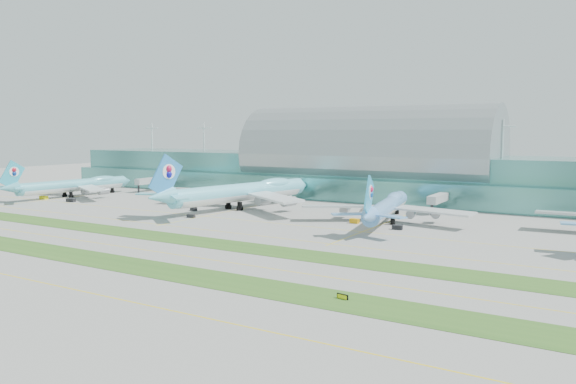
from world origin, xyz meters
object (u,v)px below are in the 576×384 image
Objects in this scene: airliner_b at (243,191)px; taxiway_sign_east at (343,297)px; terminal at (368,167)px; airliner_c at (387,206)px; airliner_a at (75,185)px.

airliner_b is 126.50m from taxiway_sign_east.
terminal is 4.08× the size of airliner_b.
airliner_c reaches higher than taxiway_sign_east.
airliner_b reaches higher than airliner_a.
airliner_b reaches higher than airliner_c.
terminal reaches higher than airliner_a.
terminal is 70.18m from airliner_b.
terminal is at bearing 36.92° from airliner_a.
terminal reaches higher than taxiway_sign_east.
airliner_a is at bearing -149.23° from terminal.
airliner_a is 155.41m from airliner_c.
airliner_c is (35.66, -67.67, -8.57)m from terminal.
airliner_a is at bearing 164.84° from taxiway_sign_east.
taxiway_sign_east is at bearing -84.61° from airliner_c.
terminal reaches higher than airliner_b.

